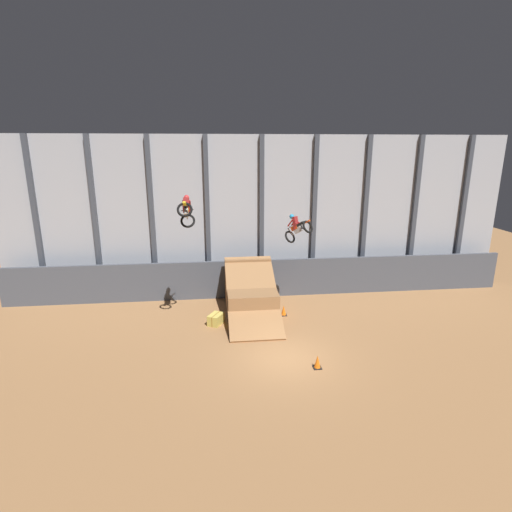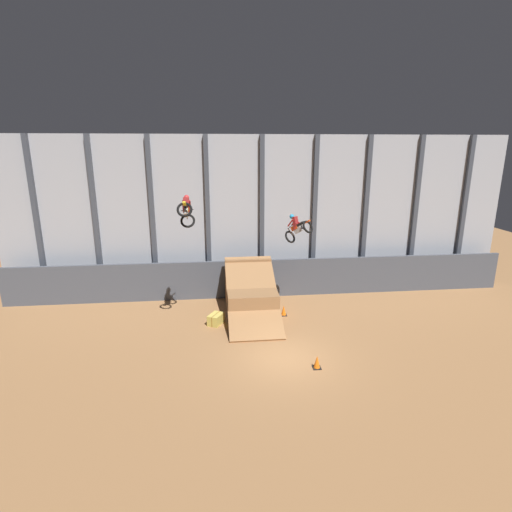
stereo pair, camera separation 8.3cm
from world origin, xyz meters
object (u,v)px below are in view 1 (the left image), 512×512
Objects in this scene: rider_bike_left_air at (186,211)px; rider_bike_right_air at (297,228)px; hay_bale_trackside at (216,319)px; traffic_cone_arena_edge at (284,311)px; traffic_cone_near_ramp at (317,362)px; dirt_ramp at (251,295)px.

rider_bike_right_air is at bearing 18.93° from rider_bike_left_air.
rider_bike_left_air is at bearing -154.29° from hay_bale_trackside.
traffic_cone_arena_edge is (-0.73, -0.39, -4.64)m from rider_bike_right_air.
rider_bike_right_air is 6.60m from hay_bale_trackside.
rider_bike_left_air is 2.92× the size of traffic_cone_arena_edge.
traffic_cone_arena_edge is (-0.44, 5.66, 0.00)m from traffic_cone_near_ramp.
rider_bike_left_air reaches higher than rider_bike_right_air.
traffic_cone_arena_edge is at bearing 168.28° from rider_bike_right_air.
traffic_cone_near_ramp is at bearing -70.84° from dirt_ramp.
dirt_ramp reaches higher than hay_bale_trackside.
traffic_cone_arena_edge is at bearing -23.97° from dirt_ramp.
rider_bike_right_air is 1.63× the size of hay_bale_trackside.
rider_bike_right_air is at bearing -9.26° from dirt_ramp.
traffic_cone_arena_edge is 0.54× the size of hay_bale_trackside.
dirt_ramp reaches higher than traffic_cone_near_ramp.
rider_bike_left_air reaches higher than traffic_cone_near_ramp.
hay_bale_trackside is (-4.55, -1.13, -4.64)m from rider_bike_right_air.
rider_bike_left_air is 1.57× the size of hay_bale_trackside.
rider_bike_left_air is at bearing -146.81° from dirt_ramp.
rider_bike_left_air is at bearing 142.05° from traffic_cone_near_ramp.
rider_bike_left_air reaches higher than traffic_cone_arena_edge.
dirt_ramp is 9.77× the size of traffic_cone_near_ramp.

